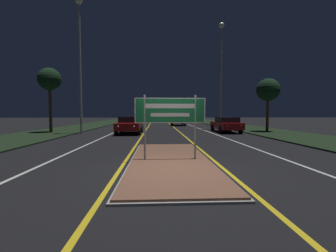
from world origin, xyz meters
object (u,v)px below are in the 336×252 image
(streetlight_left_near, at_px, (80,46))
(car_receding_3, at_px, (170,117))
(car_receding_0, at_px, (226,124))
(highway_sign, at_px, (170,113))
(car_receding_2, at_px, (172,118))
(car_receding_1, at_px, (178,120))
(car_approaching_0, at_px, (130,124))
(streetlight_right_near, at_px, (221,60))

(streetlight_left_near, xyz_separation_m, car_receding_3, (9.37, 37.86, -6.24))
(streetlight_left_near, height_order, car_receding_3, streetlight_left_near)
(car_receding_0, height_order, car_receding_3, car_receding_3)
(highway_sign, xyz_separation_m, car_receding_2, (2.36, 34.88, -0.92))
(car_receding_1, distance_m, car_approaching_0, 13.23)
(highway_sign, bearing_deg, car_receding_1, 84.01)
(highway_sign, bearing_deg, car_approaching_0, 103.94)
(highway_sign, relative_size, car_receding_1, 0.53)
(streetlight_right_near, xyz_separation_m, car_receding_0, (-0.52, -3.63, -6.44))
(car_receding_1, bearing_deg, car_receding_2, 90.33)
(car_receding_0, bearing_deg, car_receding_2, 98.11)
(car_receding_0, height_order, car_receding_2, car_receding_2)
(car_receding_3, relative_size, car_approaching_0, 1.09)
(car_receding_1, bearing_deg, car_receding_3, 89.05)
(car_approaching_0, bearing_deg, car_receding_3, 81.59)
(highway_sign, height_order, car_receding_3, highway_sign)
(car_receding_1, relative_size, car_receding_2, 1.03)
(car_approaching_0, bearing_deg, highway_sign, -76.06)
(streetlight_right_near, bearing_deg, car_receding_0, -98.08)
(streetlight_right_near, distance_m, car_receding_3, 33.78)
(car_receding_1, xyz_separation_m, car_receding_3, (0.42, 25.33, -0.08))
(car_receding_0, height_order, car_approaching_0, car_approaching_0)
(car_receding_1, bearing_deg, streetlight_right_near, -64.04)
(car_receding_0, relative_size, car_receding_3, 0.95)
(car_receding_2, bearing_deg, streetlight_left_near, -110.07)
(streetlight_right_near, height_order, car_receding_0, streetlight_right_near)
(car_receding_2, height_order, car_receding_3, car_receding_2)
(car_receding_2, xyz_separation_m, car_receding_3, (0.49, 13.56, -0.04))
(car_receding_1, xyz_separation_m, car_receding_2, (-0.07, 11.77, -0.04))
(car_approaching_0, bearing_deg, car_receding_0, 6.18)
(streetlight_left_near, bearing_deg, car_receding_3, 76.10)
(streetlight_left_near, bearing_deg, car_receding_2, 69.93)
(highway_sign, relative_size, car_receding_0, 0.55)
(car_receding_0, bearing_deg, car_receding_3, 94.37)
(car_receding_2, bearing_deg, car_receding_1, -89.67)
(streetlight_right_near, bearing_deg, car_receding_2, 101.06)
(streetlight_left_near, distance_m, streetlight_right_near, 13.58)
(streetlight_right_near, height_order, car_approaching_0, streetlight_right_near)
(streetlight_left_near, distance_m, car_approaching_0, 7.30)
(car_approaching_0, bearing_deg, streetlight_left_near, -175.02)
(car_receding_2, distance_m, car_receding_3, 13.57)
(car_receding_3, height_order, car_approaching_0, car_approaching_0)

